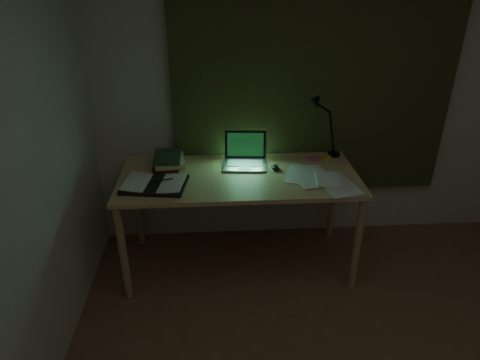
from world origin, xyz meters
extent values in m
cube|color=beige|center=(0.00, 2.00, 1.25)|extent=(3.50, 0.00, 2.50)
cube|color=#2C2F17|center=(0.00, 1.96, 1.45)|extent=(2.20, 0.06, 2.00)
ellipsoid|color=black|center=(-0.33, 1.61, 0.82)|extent=(0.07, 0.10, 0.03)
cube|color=gold|center=(0.10, 1.80, 0.81)|extent=(0.09, 0.09, 0.01)
cube|color=#D4528B|center=(0.00, 1.78, 0.81)|extent=(0.10, 0.10, 0.02)
camera|label=1|loc=(-0.78, -1.27, 2.20)|focal=32.00mm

